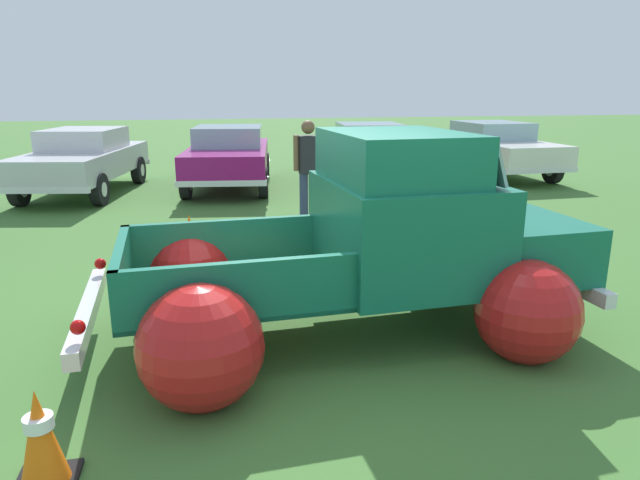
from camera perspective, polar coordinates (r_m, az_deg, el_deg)
The scene contains 10 objects.
ground_plane at distance 5.61m, azimuth 1.83°, elevation -9.25°, with size 80.00×80.00×0.00m, color #3D6B2D.
vintage_pickup_truck at distance 5.46m, azimuth 5.80°, elevation -1.51°, with size 4.72×2.97×1.96m.
show_car_0 at distance 13.83m, azimuth -22.65°, elevation 7.55°, with size 2.52×4.63×1.43m.
show_car_1 at distance 13.73m, azimuth -9.13°, elevation 8.47°, with size 2.37×4.58×1.43m.
show_car_2 at distance 14.74m, azimuth 5.07°, elevation 9.03°, with size 2.23×4.40×1.43m.
show_car_3 at distance 16.05m, azimuth 17.01°, elevation 8.94°, with size 1.99×4.52×1.43m.
spectator_0 at distance 8.66m, azimuth 1.29°, elevation 6.33°, with size 0.54×0.42×1.74m.
spectator_2 at distance 10.01m, azimuth -1.19°, elevation 7.62°, with size 0.54×0.38×1.77m.
lane_cone_0 at distance 3.90m, azimuth -26.23°, elevation -17.47°, with size 0.36×0.36×0.63m.
lane_cone_1 at distance 8.07m, azimuth -12.91°, elevation 0.33°, with size 0.36×0.36×0.63m.
Camera 1 is at (-1.21, -4.97, 2.30)m, focal length 31.88 mm.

